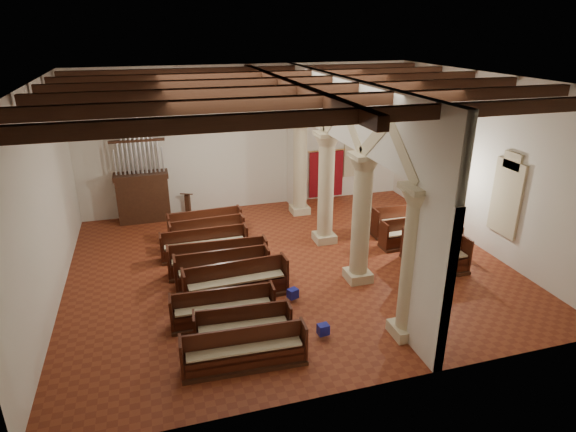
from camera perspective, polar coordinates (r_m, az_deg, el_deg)
The scene contains 33 objects.
floor at distance 16.08m, azimuth 0.15°, elevation -5.90°, with size 14.00×14.00×0.00m, color maroon.
ceiling at distance 14.30m, azimuth 0.17°, elevation 15.89°, with size 14.00×14.00×0.00m, color #342011.
wall_back at distance 20.55m, azimuth -4.68°, elevation 9.17°, with size 14.00×0.02×6.00m, color silver.
wall_front at distance 9.74m, azimuth 10.32°, elevation -5.96°, with size 14.00×0.02×6.00m, color silver.
wall_left at distance 14.65m, azimuth -27.11°, elevation 1.55°, with size 0.02×12.00×6.00m, color silver.
wall_right at distance 18.12m, azimuth 22.02°, elevation 5.91°, with size 0.02×12.00×6.00m, color silver.
ceiling_beams at distance 14.32m, azimuth 0.17°, elevation 15.17°, with size 13.80×11.80×0.30m, color #3A2012, non-canonical shape.
arcade at distance 15.35m, azimuth 6.66°, elevation 6.90°, with size 0.90×11.90×6.00m.
window_right_a at distance 17.23m, azimuth 24.56°, elevation 1.95°, with size 0.03×1.00×2.20m, color #398066.
window_right_b at distance 20.25m, azimuth 17.41°, elevation 5.71°, with size 0.03×1.00×2.20m, color #398066.
window_back at distance 22.24m, azimuth 8.22°, elevation 7.88°, with size 1.00×0.03×2.20m, color #398066.
pipe_organ at distance 20.09m, azimuth -16.89°, elevation 3.17°, with size 2.10×0.85×4.40m.
lectern at distance 20.42m, azimuth -11.77°, elevation 1.19°, with size 0.53×0.56×1.06m.
dossal_curtain at distance 21.90m, azimuth 4.54°, elevation 5.00°, with size 1.80×0.07×2.17m.
processional_banner at distance 22.29m, azimuth 9.39°, elevation 4.01°, with size 0.47×0.60×2.17m.
hymnal_box_a at distance 12.62m, azimuth 4.19°, elevation -13.25°, with size 0.28×0.23×0.28m, color navy.
hymnal_box_b at distance 14.06m, azimuth 0.57°, elevation -9.17°, with size 0.28×0.23×0.28m, color navy.
hymnal_box_c at distance 15.07m, azimuth -1.48°, elevation -6.81°, with size 0.32×0.26×0.32m, color navy.
tube_heater_a at distance 11.93m, azimuth -4.92°, elevation -16.12°, with size 0.09×0.09×0.88m, color white.
tube_heater_b at distance 12.96m, azimuth -1.23°, elevation -12.58°, with size 0.09×0.09×0.93m, color white.
nave_pew_0 at distance 11.68m, azimuth -5.17°, elevation -16.11°, with size 2.95×0.78×0.97m.
nave_pew_1 at distance 12.46m, azimuth -5.35°, elevation -13.40°, with size 2.47×0.80×0.95m.
nave_pew_2 at distance 13.20m, azimuth -7.66°, elevation -11.27°, with size 2.79×0.75×0.97m.
nave_pew_3 at distance 14.24m, azimuth -6.13°, elevation -8.32°, with size 3.08×0.88×1.10m.
nave_pew_4 at distance 14.97m, azimuth -7.75°, elevation -6.80°, with size 2.88×0.73×1.08m.
nave_pew_5 at distance 15.68m, azimuth -8.27°, elevation -5.50°, with size 3.18×0.81×1.05m.
nave_pew_6 at distance 16.80m, azimuth -9.82°, elevation -3.74°, with size 2.97×0.69×0.98m.
nave_pew_7 at distance 17.58m, azimuth -9.48°, elevation -2.47°, with size 2.69×0.82×1.01m.
nave_pew_8 at distance 18.30m, azimuth -9.74°, elevation -1.47°, with size 2.77×0.86×1.03m.
aisle_pew_0 at distance 16.13m, azimuth 17.38°, elevation -5.33°, with size 1.99×0.78×1.15m.
aisle_pew_1 at distance 17.19m, azimuth 16.60°, elevation -3.57°, with size 1.99×0.74×1.10m.
aisle_pew_2 at distance 17.76m, azimuth 13.56°, elevation -2.49°, with size 1.73×0.74×1.03m.
aisle_pew_3 at distance 18.70m, azimuth 12.87°, elevation -1.09°, with size 2.00×0.79×1.10m.
Camera 1 is at (-4.06, -13.63, 7.49)m, focal length 30.00 mm.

